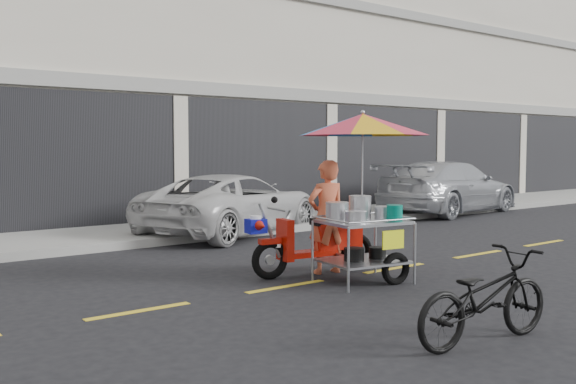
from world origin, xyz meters
TOP-DOWN VIEW (x-y plane):
  - ground at (0.00, 0.00)m, footprint 90.00×90.00m
  - sidewalk at (0.00, 5.50)m, footprint 45.00×3.00m
  - shophouse_block at (2.82, 10.59)m, footprint 36.00×8.11m
  - centerline at (0.00, 0.00)m, footprint 42.00×0.10m
  - white_pickup at (0.19, 4.62)m, footprint 4.84×3.52m
  - silver_pickup at (6.94, 4.49)m, footprint 5.04×2.62m
  - near_bicycle at (-2.03, -2.96)m, footprint 1.66×0.72m
  - food_vendor_rig at (-1.01, -0.09)m, footprint 2.24×2.03m

SIDE VIEW (x-z plane):
  - ground at x=0.00m, z-range 0.00..0.00m
  - centerline at x=0.00m, z-range 0.00..0.01m
  - sidewalk at x=0.00m, z-range 0.00..0.15m
  - near_bicycle at x=-2.03m, z-range 0.00..0.85m
  - white_pickup at x=0.19m, z-range 0.00..1.22m
  - silver_pickup at x=6.94m, z-range 0.00..1.40m
  - food_vendor_rig at x=-1.01m, z-range 0.29..2.55m
  - shophouse_block at x=2.82m, z-range -0.96..9.44m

